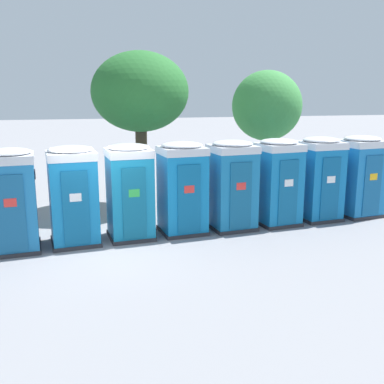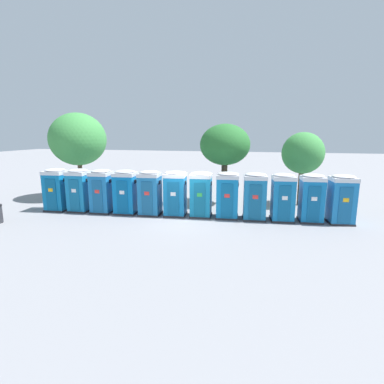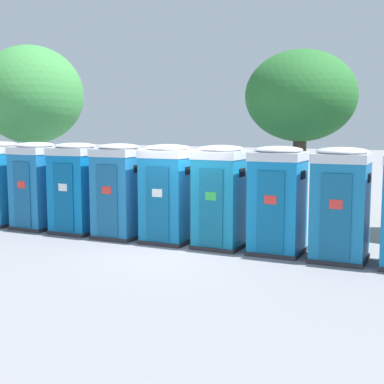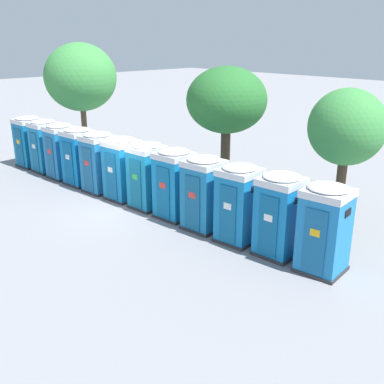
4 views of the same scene
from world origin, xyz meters
The scene contains 11 objects.
ground_plane centered at (0.00, 0.00, 0.00)m, with size 120.00×120.00×0.00m, color gray.
portapotty_4 centered at (-2.21, 0.32, 1.28)m, with size 1.28×1.28×2.54m.
portapotty_5 centered at (-0.76, 0.49, 1.28)m, with size 1.31×1.31×2.54m.
portapotty_6 centered at (0.69, 0.61, 1.28)m, with size 1.24×1.28×2.54m.
portapotty_7 centered at (2.14, 0.71, 1.28)m, with size 1.30×1.29×2.54m.
portapotty_8 centered at (3.60, 0.74, 1.28)m, with size 1.32×1.30×2.54m.
portapotty_9 centered at (5.05, 0.83, 1.28)m, with size 1.29×1.32×2.54m.
portapotty_10 centered at (6.50, 0.99, 1.28)m, with size 1.26×1.28×2.54m.
portapotty_11 centered at (7.96, 1.05, 1.28)m, with size 1.34×1.32×2.54m.
street_tree_0 centered at (6.36, 4.74, 3.33)m, with size 2.60×2.60×4.66m.
street_tree_2 centered at (1.52, 4.05, 3.83)m, with size 3.21×3.21×5.18m.
Camera 1 is at (-0.66, -11.03, 3.81)m, focal length 42.00 mm.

